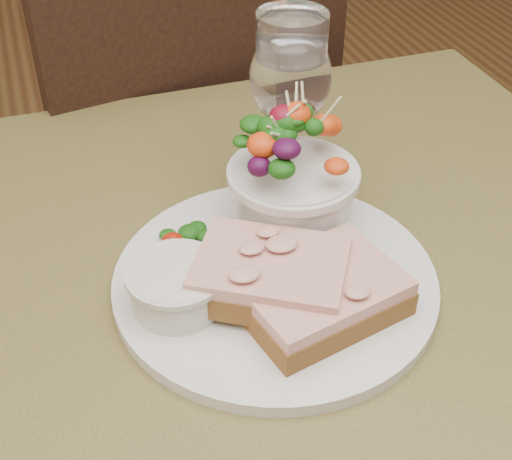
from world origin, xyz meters
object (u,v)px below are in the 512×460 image
object	(u,v)px
cafe_table	(284,378)
wine_glass	(290,83)
dinner_plate	(275,281)
salad_bowl	(293,171)
chair_far	(176,260)
ramekin	(177,286)
sandwich_back	(271,275)
sandwich_front	(320,293)

from	to	relation	value
cafe_table	wine_glass	bearing A→B (deg)	69.48
dinner_plate	wine_glass	bearing A→B (deg)	65.20
salad_bowl	wine_glass	world-z (taller)	wine_glass
chair_far	ramekin	xyz separation A→B (m)	(-0.11, -0.59, 0.49)
dinner_plate	sandwich_back	xyz separation A→B (m)	(-0.01, -0.02, 0.03)
sandwich_front	ramekin	world-z (taller)	ramekin
cafe_table	sandwich_front	bearing A→B (deg)	-60.24
sandwich_back	ramekin	size ratio (longest dim) A/B	1.99
chair_far	salad_bowl	bearing A→B (deg)	82.19
chair_far	sandwich_front	xyz separation A→B (m)	(-0.00, -0.64, 0.49)
sandwich_front	wine_glass	size ratio (longest dim) A/B	0.82
cafe_table	sandwich_back	bearing A→B (deg)	-168.15
chair_far	dinner_plate	bearing A→B (deg)	78.16
cafe_table	wine_glass	world-z (taller)	wine_glass
chair_far	wine_glass	world-z (taller)	wine_glass
sandwich_front	sandwich_back	world-z (taller)	sandwich_back
chair_far	wine_glass	xyz separation A→B (m)	(0.04, -0.46, 0.58)
salad_bowl	chair_far	bearing A→B (deg)	91.99
dinner_plate	sandwich_back	size ratio (longest dim) A/B	1.85
chair_far	ramekin	world-z (taller)	chair_far
dinner_plate	ramekin	xyz separation A→B (m)	(-0.09, -0.01, 0.03)
ramekin	dinner_plate	bearing A→B (deg)	4.43
chair_far	salad_bowl	size ratio (longest dim) A/B	7.09
cafe_table	sandwich_front	size ratio (longest dim) A/B	5.58
sandwich_front	ramekin	xyz separation A→B (m)	(-0.11, 0.04, 0.00)
sandwich_front	wine_glass	xyz separation A→B (m)	(0.04, 0.18, 0.09)
cafe_table	sandwich_back	size ratio (longest dim) A/B	5.31
cafe_table	salad_bowl	distance (m)	0.19
sandwich_back	ramekin	distance (m)	0.08
chair_far	ramekin	distance (m)	0.78
dinner_plate	wine_glass	distance (m)	0.18
wine_glass	sandwich_back	bearing A→B (deg)	-115.30
cafe_table	sandwich_back	xyz separation A→B (m)	(-0.02, -0.00, 0.14)
sandwich_front	salad_bowl	size ratio (longest dim) A/B	1.13
cafe_table	sandwich_front	distance (m)	0.13
ramekin	wine_glass	world-z (taller)	wine_glass
sandwich_back	ramekin	world-z (taller)	sandwich_back
ramekin	sandwich_front	bearing A→B (deg)	-21.55
sandwich_back	salad_bowl	world-z (taller)	salad_bowl
cafe_table	sandwich_front	world-z (taller)	sandwich_front
dinner_plate	ramekin	bearing A→B (deg)	-175.57
wine_glass	cafe_table	bearing A→B (deg)	-110.52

